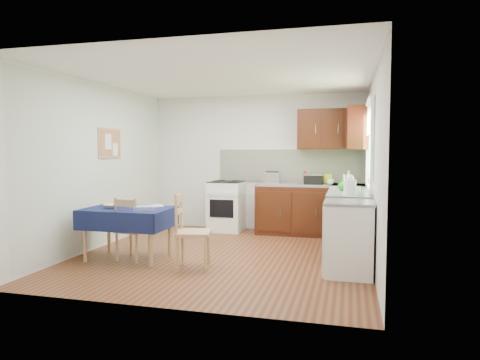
% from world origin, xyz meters
% --- Properties ---
extents(floor, '(4.20, 4.20, 0.00)m').
position_xyz_m(floor, '(0.00, 0.00, 0.00)').
color(floor, '#532416').
rests_on(floor, ground).
extents(ceiling, '(4.00, 4.20, 0.02)m').
position_xyz_m(ceiling, '(0.00, 0.00, 2.50)').
color(ceiling, white).
rests_on(ceiling, wall_back).
extents(wall_back, '(4.00, 0.02, 2.50)m').
position_xyz_m(wall_back, '(0.00, 2.10, 1.25)').
color(wall_back, silver).
rests_on(wall_back, ground).
extents(wall_front, '(4.00, 0.02, 2.50)m').
position_xyz_m(wall_front, '(0.00, -2.10, 1.25)').
color(wall_front, silver).
rests_on(wall_front, ground).
extents(wall_left, '(0.02, 4.20, 2.50)m').
position_xyz_m(wall_left, '(-2.00, 0.00, 1.25)').
color(wall_left, silver).
rests_on(wall_left, ground).
extents(wall_right, '(0.02, 4.20, 2.50)m').
position_xyz_m(wall_right, '(2.00, 0.00, 1.25)').
color(wall_right, silver).
rests_on(wall_right, ground).
extents(base_cabinets, '(1.90, 2.30, 0.86)m').
position_xyz_m(base_cabinets, '(1.36, 1.26, 0.43)').
color(base_cabinets, black).
rests_on(base_cabinets, ground).
extents(worktop_back, '(1.90, 0.60, 0.04)m').
position_xyz_m(worktop_back, '(1.05, 1.80, 0.88)').
color(worktop_back, gray).
rests_on(worktop_back, base_cabinets).
extents(worktop_right, '(0.60, 1.70, 0.04)m').
position_xyz_m(worktop_right, '(1.70, 0.65, 0.88)').
color(worktop_right, gray).
rests_on(worktop_right, base_cabinets).
extents(worktop_corner, '(0.60, 0.60, 0.04)m').
position_xyz_m(worktop_corner, '(1.70, 1.80, 0.88)').
color(worktop_corner, gray).
rests_on(worktop_corner, base_cabinets).
extents(splashback, '(2.70, 0.02, 0.60)m').
position_xyz_m(splashback, '(0.65, 2.08, 1.20)').
color(splashback, white).
rests_on(splashback, wall_back).
extents(upper_cabinets, '(1.20, 0.85, 0.70)m').
position_xyz_m(upper_cabinets, '(1.52, 1.80, 1.85)').
color(upper_cabinets, black).
rests_on(upper_cabinets, wall_back).
extents(stove, '(0.60, 0.61, 0.92)m').
position_xyz_m(stove, '(-0.50, 1.80, 0.46)').
color(stove, white).
rests_on(stove, ground).
extents(window, '(0.04, 1.48, 1.26)m').
position_xyz_m(window, '(1.97, 0.70, 1.65)').
color(window, '#375C25').
rests_on(window, wall_right).
extents(fridge, '(0.58, 0.60, 0.89)m').
position_xyz_m(fridge, '(1.70, -0.55, 0.44)').
color(fridge, white).
rests_on(fridge, ground).
extents(corkboard, '(0.04, 0.62, 0.47)m').
position_xyz_m(corkboard, '(-1.97, 0.30, 1.60)').
color(corkboard, tan).
rests_on(corkboard, wall_left).
extents(dining_table, '(1.16, 0.79, 0.70)m').
position_xyz_m(dining_table, '(-1.22, -0.52, 0.60)').
color(dining_table, '#100F3F').
rests_on(dining_table, ground).
extents(chair_far, '(0.42, 0.42, 0.86)m').
position_xyz_m(chair_far, '(-1.13, -0.60, 0.45)').
color(chair_far, tan).
rests_on(chair_far, ground).
extents(chair_near, '(0.50, 0.50, 0.96)m').
position_xyz_m(chair_near, '(-0.24, -0.75, 0.51)').
color(chair_near, tan).
rests_on(chair_near, ground).
extents(toaster, '(0.28, 0.17, 0.21)m').
position_xyz_m(toaster, '(0.36, 1.80, 1.00)').
color(toaster, '#B3B3B8').
rests_on(toaster, worktop_back).
extents(sandwich_press, '(0.32, 0.28, 0.19)m').
position_xyz_m(sandwich_press, '(1.10, 1.75, 0.99)').
color(sandwich_press, black).
rests_on(sandwich_press, worktop_back).
extents(sauce_bottle, '(0.05, 0.05, 0.23)m').
position_xyz_m(sauce_bottle, '(0.96, 1.67, 1.01)').
color(sauce_bottle, red).
rests_on(sauce_bottle, worktop_back).
extents(yellow_packet, '(0.14, 0.10, 0.17)m').
position_xyz_m(yellow_packet, '(1.33, 1.88, 0.99)').
color(yellow_packet, yellow).
rests_on(yellow_packet, worktop_back).
extents(dish_rack, '(0.46, 0.35, 0.22)m').
position_xyz_m(dish_rack, '(1.64, 1.02, 0.93)').
color(dish_rack, '#97979C').
rests_on(dish_rack, worktop_right).
extents(kettle, '(0.16, 0.16, 0.27)m').
position_xyz_m(kettle, '(1.71, 0.01, 1.02)').
color(kettle, white).
rests_on(kettle, worktop_right).
extents(cup, '(0.15, 0.15, 0.10)m').
position_xyz_m(cup, '(1.38, 1.68, 0.95)').
color(cup, white).
rests_on(cup, worktop_back).
extents(soap_bottle_a, '(0.14, 0.14, 0.27)m').
position_xyz_m(soap_bottle_a, '(1.68, 1.24, 1.03)').
color(soap_bottle_a, white).
rests_on(soap_bottle_a, worktop_right).
extents(soap_bottle_b, '(0.12, 0.12, 0.18)m').
position_xyz_m(soap_bottle_b, '(1.64, 0.97, 0.99)').
color(soap_bottle_b, '#1E51B1').
rests_on(soap_bottle_b, worktop_right).
extents(soap_bottle_c, '(0.19, 0.19, 0.18)m').
position_xyz_m(soap_bottle_c, '(1.60, 0.61, 0.99)').
color(soap_bottle_c, '#298524').
rests_on(soap_bottle_c, worktop_right).
extents(plate_bowl, '(0.28, 0.28, 0.05)m').
position_xyz_m(plate_bowl, '(-1.44, -0.56, 0.73)').
color(plate_bowl, beige).
rests_on(plate_bowl, dining_table).
extents(book, '(0.26, 0.28, 0.02)m').
position_xyz_m(book, '(-0.97, -0.32, 0.71)').
color(book, white).
rests_on(book, dining_table).
extents(spice_jar, '(0.04, 0.04, 0.08)m').
position_xyz_m(spice_jar, '(-1.23, -0.47, 0.74)').
color(spice_jar, green).
rests_on(spice_jar, dining_table).
extents(tea_towel, '(0.35, 0.32, 0.05)m').
position_xyz_m(tea_towel, '(-0.91, -0.62, 0.73)').
color(tea_towel, navy).
rests_on(tea_towel, dining_table).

